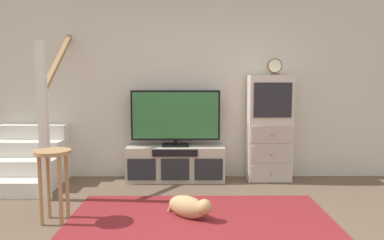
# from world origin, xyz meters

# --- Properties ---
(back_wall) EXTENTS (6.40, 0.12, 2.70)m
(back_wall) POSITION_xyz_m (0.00, 2.46, 1.35)
(back_wall) COLOR beige
(back_wall) RESTS_ON ground_plane
(area_rug) EXTENTS (2.60, 1.80, 0.01)m
(area_rug) POSITION_xyz_m (0.00, 0.60, 0.01)
(area_rug) COLOR maroon
(area_rug) RESTS_ON ground_plane
(media_console) EXTENTS (1.32, 0.38, 0.47)m
(media_console) POSITION_xyz_m (-0.30, 2.19, 0.24)
(media_console) COLOR #BCB29E
(media_console) RESTS_ON ground_plane
(television) EXTENTS (1.20, 0.22, 0.76)m
(television) POSITION_xyz_m (-0.30, 2.22, 0.88)
(television) COLOR black
(television) RESTS_ON media_console
(side_cabinet) EXTENTS (0.58, 0.38, 1.43)m
(side_cabinet) POSITION_xyz_m (0.97, 2.20, 0.72)
(side_cabinet) COLOR beige
(side_cabinet) RESTS_ON ground_plane
(desk_clock) EXTENTS (0.19, 0.08, 0.22)m
(desk_clock) POSITION_xyz_m (1.02, 2.19, 1.54)
(desk_clock) COLOR #4C3823
(desk_clock) RESTS_ON side_cabinet
(staircase) EXTENTS (1.00, 1.36, 2.20)m
(staircase) POSITION_xyz_m (-2.24, 2.20, 0.37)
(staircase) COLOR silver
(staircase) RESTS_ON ground_plane
(bar_stool_near) EXTENTS (0.34, 0.34, 0.71)m
(bar_stool_near) POSITION_xyz_m (-1.41, 0.76, 0.53)
(bar_stool_near) COLOR #A37A4C
(bar_stool_near) RESTS_ON ground_plane
(dog) EXTENTS (0.48, 0.42, 0.23)m
(dog) POSITION_xyz_m (-0.11, 0.84, 0.12)
(dog) COLOR tan
(dog) RESTS_ON ground_plane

